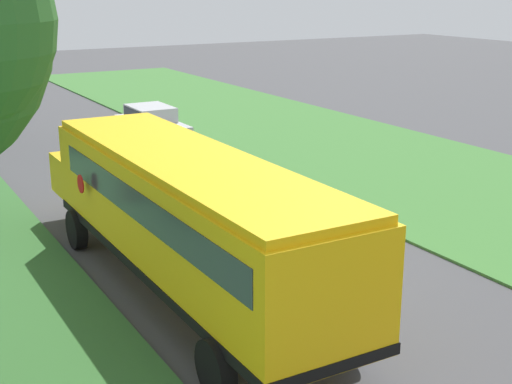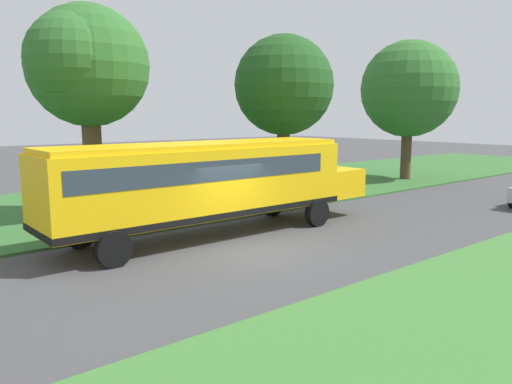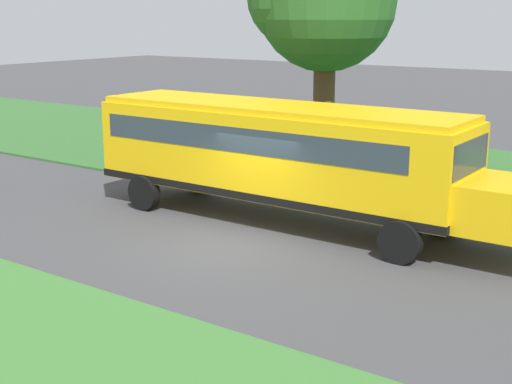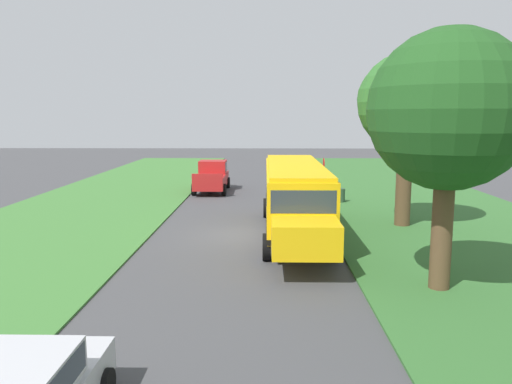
% 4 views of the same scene
% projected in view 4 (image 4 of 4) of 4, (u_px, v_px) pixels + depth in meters
% --- Properties ---
extents(ground_plane, '(120.00, 120.00, 0.00)m').
position_uv_depth(ground_plane, '(241.00, 235.00, 22.30)').
color(ground_plane, '#424244').
extents(grass_verge, '(12.00, 80.00, 0.08)m').
position_uv_depth(grass_verge, '(466.00, 235.00, 22.11)').
color(grass_verge, '#33662D').
rests_on(grass_verge, ground).
extents(grass_far_side, '(10.00, 80.00, 0.07)m').
position_uv_depth(grass_far_side, '(42.00, 233.00, 22.46)').
color(grass_far_side, '#3D7533').
rests_on(grass_far_side, ground).
extents(school_bus, '(2.84, 12.42, 3.16)m').
position_uv_depth(school_bus, '(295.00, 193.00, 21.95)').
color(school_bus, yellow).
rests_on(school_bus, ground).
extents(pickup_truck, '(2.28, 5.40, 2.10)m').
position_uv_depth(pickup_truck, '(212.00, 176.00, 35.18)').
color(pickup_truck, '#B21E1E').
rests_on(pickup_truck, ground).
extents(oak_tree_beside_bus, '(4.58, 4.74, 8.18)m').
position_uv_depth(oak_tree_beside_bus, '(403.00, 103.00, 23.30)').
color(oak_tree_beside_bus, brown).
rests_on(oak_tree_beside_bus, ground).
extents(oak_tree_roadside_mid, '(4.70, 4.70, 7.79)m').
position_uv_depth(oak_tree_roadside_mid, '(453.00, 113.00, 14.33)').
color(oak_tree_roadside_mid, brown).
rests_on(oak_tree_roadside_mid, ground).
extents(stop_sign, '(0.08, 0.68, 2.74)m').
position_uv_depth(stop_sign, '(323.00, 175.00, 30.26)').
color(stop_sign, gray).
rests_on(stop_sign, ground).
extents(trash_bin, '(0.56, 0.56, 0.90)m').
position_uv_depth(trash_bin, '(340.00, 196.00, 30.32)').
color(trash_bin, '#2D4C33').
rests_on(trash_bin, ground).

